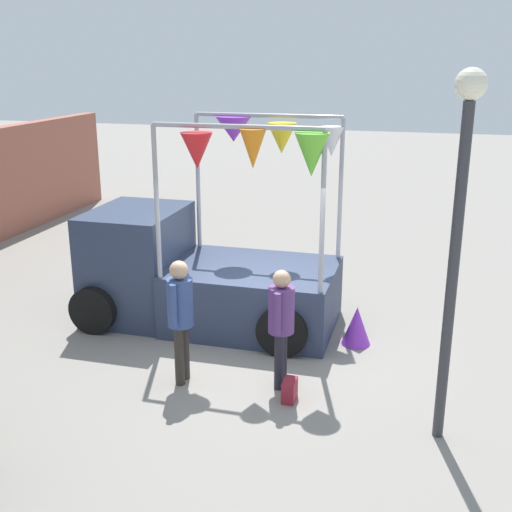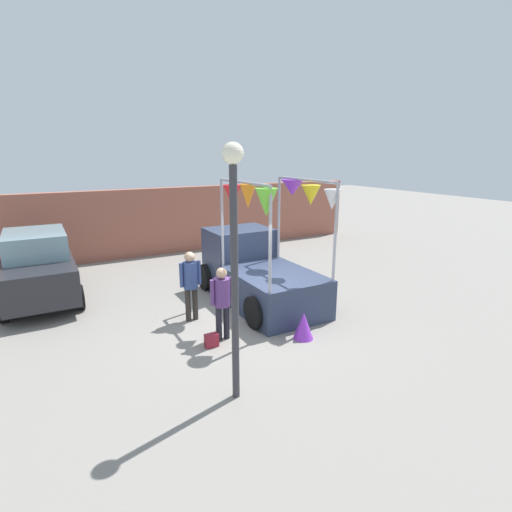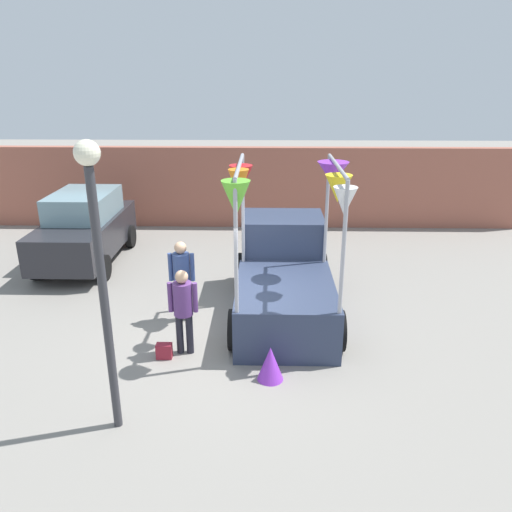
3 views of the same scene
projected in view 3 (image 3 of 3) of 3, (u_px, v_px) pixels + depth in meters
ground_plane at (235, 338)px, 9.67m from camera, size 60.00×60.00×0.00m
vendor_truck at (284, 270)px, 10.59m from camera, size 2.39×4.10×3.31m
parked_car at (85, 228)px, 13.26m from camera, size 1.88×4.00×1.88m
person_customer at (183, 304)px, 8.83m from camera, size 0.53×0.34×1.62m
person_vendor at (182, 273)px, 10.03m from camera, size 0.53×0.34×1.70m
handbag at (164, 351)px, 8.93m from camera, size 0.28×0.16×0.28m
street_lamp at (99, 254)px, 6.36m from camera, size 0.32×0.32×4.09m
brick_boundary_wall at (249, 187)px, 16.30m from camera, size 18.00×0.36×2.60m
folded_kite_bundle_violet at (270, 363)px, 8.26m from camera, size 0.61×0.61×0.60m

